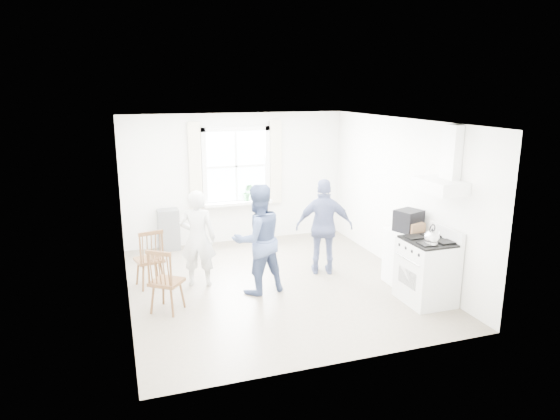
# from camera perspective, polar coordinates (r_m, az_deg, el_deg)

# --- Properties ---
(room_shell) EXTENTS (4.62, 5.12, 2.64)m
(room_shell) POSITION_cam_1_polar(r_m,az_deg,el_deg) (7.74, -0.67, 0.50)
(room_shell) COLOR gray
(room_shell) RESTS_ON ground
(window_assembly) EXTENTS (1.88, 0.24, 1.70)m
(window_assembly) POSITION_cam_1_polar(r_m,az_deg,el_deg) (10.02, -5.00, 4.48)
(window_assembly) COLOR white
(window_assembly) RESTS_ON room_shell
(range_hood) EXTENTS (0.45, 0.76, 0.94)m
(range_hood) POSITION_cam_1_polar(r_m,az_deg,el_deg) (7.38, 18.22, 3.89)
(range_hood) COLOR white
(range_hood) RESTS_ON room_shell
(shelf_unit) EXTENTS (0.40, 0.30, 0.80)m
(shelf_unit) POSITION_cam_1_polar(r_m,az_deg,el_deg) (9.91, -12.59, -2.21)
(shelf_unit) COLOR slate
(shelf_unit) RESTS_ON ground
(gas_stove) EXTENTS (0.68, 0.76, 1.12)m
(gas_stove) POSITION_cam_1_polar(r_m,az_deg,el_deg) (7.65, 16.44, -6.65)
(gas_stove) COLOR silver
(gas_stove) RESTS_ON ground
(kettle) EXTENTS (0.21, 0.21, 0.30)m
(kettle) POSITION_cam_1_polar(r_m,az_deg,el_deg) (7.26, 16.95, -3.08)
(kettle) COLOR silver
(kettle) RESTS_ON gas_stove
(low_cabinet) EXTENTS (0.50, 0.55, 0.90)m
(low_cabinet) POSITION_cam_1_polar(r_m,az_deg,el_deg) (8.24, 14.06, -5.25)
(low_cabinet) COLOR white
(low_cabinet) RESTS_ON ground
(stereo_stack) EXTENTS (0.47, 0.44, 0.33)m
(stereo_stack) POSITION_cam_1_polar(r_m,az_deg,el_deg) (8.02, 14.47, -1.18)
(stereo_stack) COLOR black
(stereo_stack) RESTS_ON low_cabinet
(cardboard_box) EXTENTS (0.28, 0.22, 0.17)m
(cardboard_box) POSITION_cam_1_polar(r_m,az_deg,el_deg) (7.94, 15.17, -2.00)
(cardboard_box) COLOR #926A46
(cardboard_box) RESTS_ON low_cabinet
(windsor_chair_a) EXTENTS (0.48, 0.48, 0.96)m
(windsor_chair_a) POSITION_cam_1_polar(r_m,az_deg,el_deg) (8.05, -14.57, -4.75)
(windsor_chair_a) COLOR #4F3019
(windsor_chair_a) RESTS_ON ground
(windsor_chair_b) EXTENTS (0.55, 0.55, 0.95)m
(windsor_chair_b) POSITION_cam_1_polar(r_m,az_deg,el_deg) (7.11, -13.31, -7.20)
(windsor_chair_b) COLOR #4F3019
(windsor_chair_b) RESTS_ON ground
(person_left) EXTENTS (0.72, 0.72, 1.55)m
(person_left) POSITION_cam_1_polar(r_m,az_deg,el_deg) (7.96, -9.39, -3.22)
(person_left) COLOR silver
(person_left) RESTS_ON ground
(person_mid) EXTENTS (0.97, 0.97, 1.70)m
(person_mid) POSITION_cam_1_polar(r_m,az_deg,el_deg) (7.57, -2.56, -3.38)
(person_mid) COLOR #44547F
(person_mid) RESTS_ON ground
(person_right) EXTENTS (1.21, 1.21, 1.63)m
(person_right) POSITION_cam_1_polar(r_m,az_deg,el_deg) (8.39, 5.08, -1.94)
(person_right) COLOR navy
(person_right) RESTS_ON ground
(potted_plant) EXTENTS (0.25, 0.25, 0.35)m
(potted_plant) POSITION_cam_1_polar(r_m,az_deg,el_deg) (10.07, -3.71, 2.02)
(potted_plant) COLOR #2E6935
(potted_plant) RESTS_ON window_assembly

